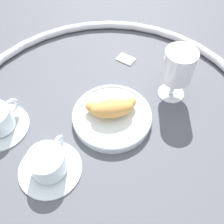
{
  "coord_description": "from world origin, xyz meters",
  "views": [
    {
      "loc": [
        0.15,
        -0.32,
        0.52
      ],
      "look_at": [
        0.01,
        0.01,
        0.03
      ],
      "focal_mm": 41.41,
      "sensor_mm": 36.0,
      "label": 1
    }
  ],
  "objects_px": {
    "pastry_plate": "(112,116)",
    "coffee_cup_far": "(49,164)",
    "croissant_large": "(112,108)",
    "juice_glass_left": "(178,67)",
    "sugar_packet": "(126,59)"
  },
  "relations": [
    {
      "from": "pastry_plate",
      "to": "juice_glass_left",
      "type": "relative_size",
      "value": 1.37
    },
    {
      "from": "juice_glass_left",
      "to": "sugar_packet",
      "type": "bearing_deg",
      "value": 154.66
    },
    {
      "from": "croissant_large",
      "to": "sugar_packet",
      "type": "distance_m",
      "value": 0.22
    },
    {
      "from": "croissant_large",
      "to": "juice_glass_left",
      "type": "xyz_separation_m",
      "value": [
        0.11,
        0.14,
        0.05
      ]
    },
    {
      "from": "croissant_large",
      "to": "sugar_packet",
      "type": "relative_size",
      "value": 2.42
    },
    {
      "from": "coffee_cup_far",
      "to": "sugar_packet",
      "type": "xyz_separation_m",
      "value": [
        0.02,
        0.38,
        -0.02
      ]
    },
    {
      "from": "pastry_plate",
      "to": "coffee_cup_far",
      "type": "height_order",
      "value": "coffee_cup_far"
    },
    {
      "from": "sugar_packet",
      "to": "croissant_large",
      "type": "bearing_deg",
      "value": -68.22
    },
    {
      "from": "coffee_cup_far",
      "to": "sugar_packet",
      "type": "distance_m",
      "value": 0.39
    },
    {
      "from": "croissant_large",
      "to": "juice_glass_left",
      "type": "relative_size",
      "value": 0.86
    },
    {
      "from": "pastry_plate",
      "to": "juice_glass_left",
      "type": "height_order",
      "value": "juice_glass_left"
    },
    {
      "from": "coffee_cup_far",
      "to": "juice_glass_left",
      "type": "xyz_separation_m",
      "value": [
        0.18,
        0.31,
        0.07
      ]
    },
    {
      "from": "juice_glass_left",
      "to": "sugar_packet",
      "type": "relative_size",
      "value": 2.8
    },
    {
      "from": "juice_glass_left",
      "to": "sugar_packet",
      "type": "height_order",
      "value": "juice_glass_left"
    },
    {
      "from": "pastry_plate",
      "to": "sugar_packet",
      "type": "relative_size",
      "value": 3.85
    }
  ]
}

